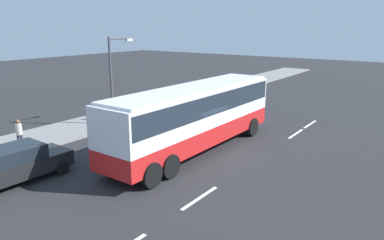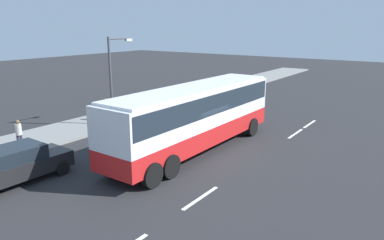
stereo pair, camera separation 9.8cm
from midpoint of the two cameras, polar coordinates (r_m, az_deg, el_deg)
ground_plane at (r=19.49m, az=1.81°, el=-5.12°), size 120.00×120.00×0.00m
sidewalk_curb at (r=25.51m, az=-15.73°, el=-0.72°), size 80.00×4.00×0.15m
lane_centreline at (r=14.05m, az=-0.40°, el=-13.28°), size 31.05×0.16×0.01m
coach_bus at (r=19.11m, az=0.60°, el=1.31°), size 11.98×2.82×3.52m
car_black_sedan at (r=17.37m, az=-25.85°, el=-6.20°), size 4.59×2.02×1.60m
pedestrian_near_curb at (r=25.91m, az=-13.09°, el=1.88°), size 0.32×0.32×1.55m
pedestrian_at_crossing at (r=21.38m, az=-25.36°, el=-1.75°), size 0.32×0.32×1.61m
street_lamp at (r=24.48m, az=-12.04°, el=7.20°), size 2.09×0.24×5.74m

